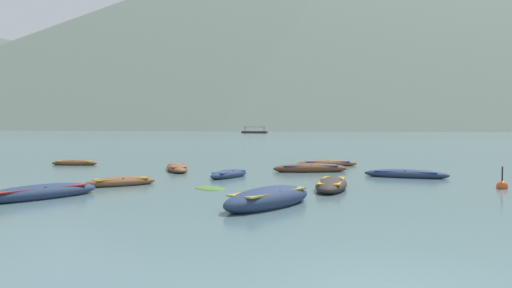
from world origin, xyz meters
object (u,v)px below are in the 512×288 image
object	(u,v)px
rowboat_2	(229,174)
mooring_buoy	(502,186)
rowboat_6	(406,174)
rowboat_7	(121,182)
rowboat_4	(269,199)
rowboat_9	(74,163)
rowboat_5	(40,193)
rowboat_3	(177,168)
rowboat_8	(331,185)
rowboat_0	(327,163)
ferry_0	(255,132)
rowboat_1	(310,168)

from	to	relation	value
rowboat_2	mooring_buoy	size ratio (longest dim) A/B	2.78
rowboat_6	rowboat_7	bearing A→B (deg)	-171.58
rowboat_4	rowboat_9	xyz separation A→B (m)	(-10.87, 18.46, -0.12)
rowboat_5	rowboat_7	bearing A→B (deg)	58.99
rowboat_3	rowboat_6	distance (m)	12.94
rowboat_7	rowboat_8	world-z (taller)	rowboat_8
rowboat_5	rowboat_7	xyz separation A→B (m)	(2.25, 3.75, -0.05)
rowboat_0	rowboat_9	distance (m)	16.98
rowboat_5	rowboat_7	size ratio (longest dim) A/B	1.23
rowboat_9	ferry_0	distance (m)	149.63
rowboat_1	rowboat_5	bearing A→B (deg)	-141.92
rowboat_6	rowboat_5	bearing A→B (deg)	-160.27
rowboat_3	rowboat_9	world-z (taller)	rowboat_3
rowboat_0	rowboat_5	world-z (taller)	rowboat_5
ferry_0	rowboat_8	bearing A→B (deg)	-94.45
rowboat_3	rowboat_7	distance (m)	7.41
rowboat_5	rowboat_3	bearing A→B (deg)	68.44
rowboat_2	ferry_0	xyz separation A→B (m)	(16.62, 156.38, 0.29)
rowboat_5	ferry_0	distance (m)	164.79
rowboat_7	rowboat_8	distance (m)	9.23
rowboat_2	rowboat_8	size ratio (longest dim) A/B	0.69
rowboat_2	rowboat_6	bearing A→B (deg)	-5.52
rowboat_9	ferry_0	xyz separation A→B (m)	(26.61, 147.25, 0.31)
rowboat_8	mooring_buoy	bearing A→B (deg)	-4.14
rowboat_1	rowboat_8	size ratio (longest dim) A/B	1.01
rowboat_8	rowboat_9	bearing A→B (deg)	134.40
rowboat_5	ferry_0	size ratio (longest dim) A/B	0.41
rowboat_0	rowboat_1	xyz separation A→B (m)	(-2.02, -4.11, 0.04)
rowboat_6	rowboat_7	world-z (taller)	rowboat_6
rowboat_6	rowboat_7	size ratio (longest dim) A/B	1.29
rowboat_5	rowboat_1	bearing A→B (deg)	38.08
rowboat_4	rowboat_9	size ratio (longest dim) A/B	1.27
rowboat_0	rowboat_5	size ratio (longest dim) A/B	1.00
rowboat_3	rowboat_7	size ratio (longest dim) A/B	1.37
rowboat_4	rowboat_6	size ratio (longest dim) A/B	0.97
rowboat_3	rowboat_1	bearing A→B (deg)	-11.01
rowboat_4	rowboat_8	distance (m)	5.20
rowboat_3	mooring_buoy	size ratio (longest dim) A/B	4.21
rowboat_6	rowboat_3	bearing A→B (deg)	156.98
rowboat_3	ferry_0	size ratio (longest dim) A/B	0.46
rowboat_4	ferry_0	xyz separation A→B (m)	(15.75, 165.70, 0.20)
rowboat_7	ferry_0	size ratio (longest dim) A/B	0.33
rowboat_8	rowboat_2	bearing A→B (deg)	127.81
rowboat_7	rowboat_3	bearing A→B (deg)	74.00
rowboat_8	rowboat_9	xyz separation A→B (m)	(-14.03, 14.33, -0.05)
rowboat_8	rowboat_3	bearing A→B (deg)	126.37
ferry_0	rowboat_4	bearing A→B (deg)	-95.43
rowboat_6	rowboat_4	bearing A→B (deg)	-133.99
rowboat_8	ferry_0	bearing A→B (deg)	85.55
rowboat_0	rowboat_9	xyz separation A→B (m)	(-16.82, 2.33, -0.02)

